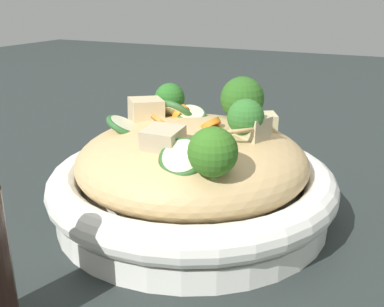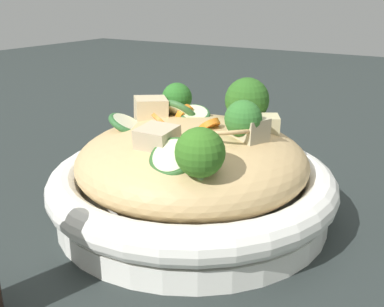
% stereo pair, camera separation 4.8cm
% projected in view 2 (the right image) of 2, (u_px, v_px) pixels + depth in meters
% --- Properties ---
extents(ground_plane, '(3.00, 3.00, 0.00)m').
position_uv_depth(ground_plane, '(192.00, 215.00, 0.51)').
color(ground_plane, '#262D2C').
extents(serving_bowl, '(0.31, 0.31, 0.06)m').
position_uv_depth(serving_bowl, '(192.00, 190.00, 0.50)').
color(serving_bowl, white).
rests_on(serving_bowl, ground_plane).
extents(noodle_heap, '(0.25, 0.25, 0.09)m').
position_uv_depth(noodle_heap, '(192.00, 161.00, 0.49)').
color(noodle_heap, tan).
rests_on(noodle_heap, serving_bowl).
extents(broccoli_florets, '(0.17, 0.21, 0.07)m').
position_uv_depth(broccoli_florets, '(223.00, 115.00, 0.47)').
color(broccoli_florets, '#A1C07A').
rests_on(broccoli_florets, serving_bowl).
extents(carrot_coins, '(0.11, 0.10, 0.03)m').
position_uv_depth(carrot_coins, '(179.00, 117.00, 0.51)').
color(carrot_coins, orange).
rests_on(carrot_coins, serving_bowl).
extents(zucchini_slices, '(0.15, 0.16, 0.04)m').
position_uv_depth(zucchini_slices, '(167.00, 127.00, 0.48)').
color(zucchini_slices, beige).
rests_on(zucchini_slices, serving_bowl).
extents(chicken_chunks, '(0.17, 0.15, 0.03)m').
position_uv_depth(chicken_chunks, '(191.00, 124.00, 0.48)').
color(chicken_chunks, '#C8BC8B').
rests_on(chicken_chunks, serving_bowl).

